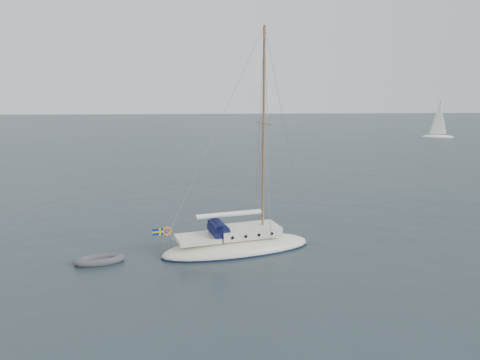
{
  "coord_description": "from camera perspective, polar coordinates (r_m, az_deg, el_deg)",
  "views": [
    {
      "loc": [
        -1.56,
        -25.0,
        9.85
      ],
      "look_at": [
        0.07,
        0.0,
        4.85
      ],
      "focal_mm": 35.0,
      "sensor_mm": 36.0,
      "label": 1
    }
  ],
  "objects": [
    {
      "name": "ground",
      "position": [
        26.91,
        -0.15,
        -10.17
      ],
      "size": [
        300.0,
        300.0,
        0.0
      ],
      "primitive_type": "plane",
      "color": "black",
      "rests_on": "ground"
    },
    {
      "name": "sailboat",
      "position": [
        28.55,
        -0.33,
        -6.65
      ],
      "size": [
        9.77,
        2.92,
        13.91
      ],
      "rotation": [
        0.0,
        0.0,
        0.26
      ],
      "color": "beige",
      "rests_on": "ground"
    },
    {
      "name": "dinghy",
      "position": [
        28.11,
        -16.79,
        -9.33
      ],
      "size": [
        2.84,
        1.28,
        0.41
      ],
      "rotation": [
        0.0,
        0.0,
        0.27
      ],
      "color": "#434448",
      "rests_on": "ground"
    },
    {
      "name": "distant_yacht_b",
      "position": [
        100.74,
        23.07,
        6.74
      ],
      "size": [
        6.05,
        3.23,
        8.01
      ],
      "rotation": [
        0.0,
        0.0,
        -0.27
      ],
      "color": "silver",
      "rests_on": "ground"
    }
  ]
}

